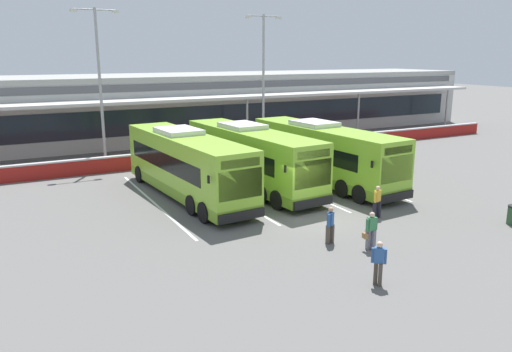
{
  "coord_description": "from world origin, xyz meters",
  "views": [
    {
      "loc": [
        -13.52,
        -19.6,
        7.89
      ],
      "look_at": [
        -1.55,
        3.0,
        1.6
      ],
      "focal_mm": 34.85,
      "sensor_mm": 36.0,
      "label": 1
    }
  ],
  "objects_px": {
    "coach_bus_centre": "(323,155)",
    "lamp_post_west": "(100,77)",
    "coach_bus_left_centre": "(251,158)",
    "coach_bus_leftmost": "(187,166)",
    "pedestrian_approaching_bus": "(377,201)",
    "pedestrian_near_bin": "(330,224)",
    "pedestrian_with_handbag": "(371,230)",
    "pedestrian_in_dark_coat": "(379,262)",
    "lamp_post_centre": "(263,74)"
  },
  "relations": [
    {
      "from": "coach_bus_left_centre",
      "to": "coach_bus_centre",
      "type": "height_order",
      "value": "same"
    },
    {
      "from": "coach_bus_leftmost",
      "to": "pedestrian_approaching_bus",
      "type": "height_order",
      "value": "coach_bus_leftmost"
    },
    {
      "from": "lamp_post_centre",
      "to": "coach_bus_left_centre",
      "type": "bearing_deg",
      "value": -122.23
    },
    {
      "from": "pedestrian_approaching_bus",
      "to": "lamp_post_west",
      "type": "bearing_deg",
      "value": 116.48
    },
    {
      "from": "coach_bus_centre",
      "to": "lamp_post_centre",
      "type": "xyz_separation_m",
      "value": [
        2.1,
        11.62,
        4.5
      ]
    },
    {
      "from": "coach_bus_leftmost",
      "to": "pedestrian_in_dark_coat",
      "type": "xyz_separation_m",
      "value": [
        1.99,
        -13.71,
        -0.91
      ]
    },
    {
      "from": "coach_bus_leftmost",
      "to": "pedestrian_near_bin",
      "type": "distance_m",
      "value": 10.15
    },
    {
      "from": "coach_bus_leftmost",
      "to": "coach_bus_centre",
      "type": "height_order",
      "value": "same"
    },
    {
      "from": "pedestrian_with_handbag",
      "to": "pedestrian_approaching_bus",
      "type": "distance_m",
      "value": 4.33
    },
    {
      "from": "lamp_post_west",
      "to": "lamp_post_centre",
      "type": "xyz_separation_m",
      "value": [
        13.11,
        -0.16,
        0.0
      ]
    },
    {
      "from": "coach_bus_centre",
      "to": "lamp_post_centre",
      "type": "bearing_deg",
      "value": 79.77
    },
    {
      "from": "pedestrian_near_bin",
      "to": "lamp_post_centre",
      "type": "xyz_separation_m",
      "value": [
        7.88,
        20.34,
        5.42
      ]
    },
    {
      "from": "pedestrian_near_bin",
      "to": "lamp_post_west",
      "type": "xyz_separation_m",
      "value": [
        -5.22,
        20.5,
        5.42
      ]
    },
    {
      "from": "coach_bus_left_centre",
      "to": "pedestrian_approaching_bus",
      "type": "relative_size",
      "value": 7.59
    },
    {
      "from": "pedestrian_in_dark_coat",
      "to": "lamp_post_centre",
      "type": "height_order",
      "value": "lamp_post_centre"
    },
    {
      "from": "coach_bus_left_centre",
      "to": "pedestrian_in_dark_coat",
      "type": "distance_m",
      "value": 14.08
    },
    {
      "from": "coach_bus_leftmost",
      "to": "lamp_post_west",
      "type": "height_order",
      "value": "lamp_post_west"
    },
    {
      "from": "coach_bus_centre",
      "to": "pedestrian_near_bin",
      "type": "height_order",
      "value": "coach_bus_centre"
    },
    {
      "from": "pedestrian_approaching_bus",
      "to": "coach_bus_leftmost",
      "type": "bearing_deg",
      "value": 131.22
    },
    {
      "from": "coach_bus_left_centre",
      "to": "pedestrian_with_handbag",
      "type": "relative_size",
      "value": 7.59
    },
    {
      "from": "coach_bus_centre",
      "to": "pedestrian_near_bin",
      "type": "bearing_deg",
      "value": -123.57
    },
    {
      "from": "coach_bus_centre",
      "to": "coach_bus_left_centre",
      "type": "bearing_deg",
      "value": 165.54
    },
    {
      "from": "coach_bus_centre",
      "to": "pedestrian_with_handbag",
      "type": "bearing_deg",
      "value": -115.1
    },
    {
      "from": "coach_bus_leftmost",
      "to": "lamp_post_centre",
      "type": "height_order",
      "value": "lamp_post_centre"
    },
    {
      "from": "pedestrian_with_handbag",
      "to": "coach_bus_centre",
      "type": "bearing_deg",
      "value": 64.9
    },
    {
      "from": "coach_bus_leftmost",
      "to": "pedestrian_approaching_bus",
      "type": "distance_m",
      "value": 10.62
    },
    {
      "from": "coach_bus_leftmost",
      "to": "coach_bus_centre",
      "type": "xyz_separation_m",
      "value": [
        8.64,
        -0.98,
        0.0
      ]
    },
    {
      "from": "pedestrian_approaching_bus",
      "to": "lamp_post_centre",
      "type": "xyz_separation_m",
      "value": [
        3.77,
        18.59,
        5.42
      ]
    },
    {
      "from": "coach_bus_left_centre",
      "to": "lamp_post_west",
      "type": "height_order",
      "value": "lamp_post_west"
    },
    {
      "from": "coach_bus_centre",
      "to": "lamp_post_west",
      "type": "height_order",
      "value": "lamp_post_west"
    },
    {
      "from": "lamp_post_centre",
      "to": "coach_bus_centre",
      "type": "bearing_deg",
      "value": -100.23
    },
    {
      "from": "coach_bus_leftmost",
      "to": "pedestrian_with_handbag",
      "type": "distance_m",
      "value": 11.75
    },
    {
      "from": "pedestrian_approaching_bus",
      "to": "pedestrian_near_bin",
      "type": "bearing_deg",
      "value": -157.01
    },
    {
      "from": "coach_bus_leftmost",
      "to": "pedestrian_with_handbag",
      "type": "bearing_deg",
      "value": -70.4
    },
    {
      "from": "coach_bus_left_centre",
      "to": "coach_bus_centre",
      "type": "distance_m",
      "value": 4.64
    },
    {
      "from": "coach_bus_centre",
      "to": "lamp_post_west",
      "type": "bearing_deg",
      "value": 133.07
    },
    {
      "from": "pedestrian_with_handbag",
      "to": "coach_bus_leftmost",
      "type": "bearing_deg",
      "value": 109.6
    },
    {
      "from": "pedestrian_with_handbag",
      "to": "lamp_post_centre",
      "type": "bearing_deg",
      "value": 72.57
    },
    {
      "from": "coach_bus_left_centre",
      "to": "pedestrian_near_bin",
      "type": "bearing_deg",
      "value": -97.44
    },
    {
      "from": "coach_bus_leftmost",
      "to": "coach_bus_centre",
      "type": "bearing_deg",
      "value": -6.49
    },
    {
      "from": "pedestrian_with_handbag",
      "to": "pedestrian_near_bin",
      "type": "distance_m",
      "value": 1.72
    },
    {
      "from": "pedestrian_in_dark_coat",
      "to": "pedestrian_approaching_bus",
      "type": "bearing_deg",
      "value": 49.09
    },
    {
      "from": "pedestrian_in_dark_coat",
      "to": "lamp_post_centre",
      "type": "relative_size",
      "value": 0.15
    },
    {
      "from": "coach_bus_centre",
      "to": "pedestrian_approaching_bus",
      "type": "distance_m",
      "value": 7.23
    },
    {
      "from": "lamp_post_west",
      "to": "pedestrian_in_dark_coat",
      "type": "bearing_deg",
      "value": -79.92
    },
    {
      "from": "coach_bus_leftmost",
      "to": "coach_bus_centre",
      "type": "distance_m",
      "value": 8.7
    },
    {
      "from": "pedestrian_near_bin",
      "to": "lamp_post_centre",
      "type": "distance_m",
      "value": 22.47
    },
    {
      "from": "pedestrian_in_dark_coat",
      "to": "lamp_post_centre",
      "type": "xyz_separation_m",
      "value": [
        8.75,
        24.34,
        5.42
      ]
    },
    {
      "from": "pedestrian_in_dark_coat",
      "to": "pedestrian_near_bin",
      "type": "bearing_deg",
      "value": 77.76
    },
    {
      "from": "pedestrian_in_dark_coat",
      "to": "pedestrian_near_bin",
      "type": "height_order",
      "value": "same"
    }
  ]
}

